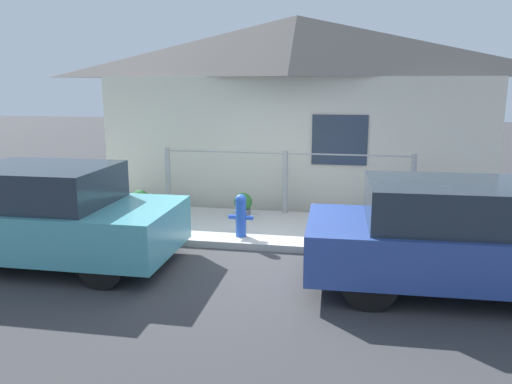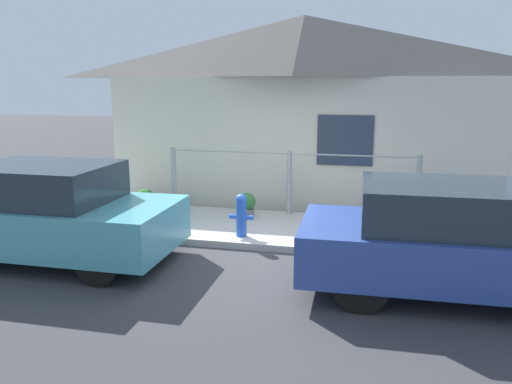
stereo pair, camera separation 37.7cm
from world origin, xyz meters
The scene contains 9 objects.
ground_plane centered at (0.00, 0.00, 0.00)m, with size 60.00×60.00×0.00m, color #38383A.
sidewalk centered at (0.00, 1.09, 0.06)m, with size 24.00×2.18×0.12m.
house centered at (0.00, 3.63, 3.20)m, with size 8.49×2.23×4.05m.
fence centered at (0.00, 2.03, 0.79)m, with size 4.90×0.10×1.24m.
car_left centered at (-3.07, -1.05, 0.72)m, with size 3.65×1.78×1.46m.
car_right centered at (2.69, -1.05, 0.72)m, with size 4.11×1.80×1.42m.
fire_hydrant centered at (-0.52, 0.37, 0.49)m, with size 0.41×0.18×0.72m.
potted_plant_near_hydrant centered at (-0.74, 1.55, 0.36)m, with size 0.35×0.35×0.48m.
potted_plant_by_fence centered at (-2.75, 1.38, 0.38)m, with size 0.40×0.40×0.49m.
Camera 2 is at (1.56, -7.38, 2.62)m, focal length 35.00 mm.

